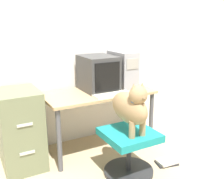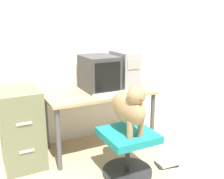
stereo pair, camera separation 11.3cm
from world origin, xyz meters
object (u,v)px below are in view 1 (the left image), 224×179
at_px(office_chair, 129,149).
at_px(book_stack_floor, 167,162).
at_px(filing_cabinet, 20,129).
at_px(keyboard, 112,94).
at_px(crt_monitor, 98,73).
at_px(pc_tower, 123,69).
at_px(dog, 131,106).

xyz_separation_m(office_chair, book_stack_floor, (0.45, -0.06, -0.25)).
bearing_deg(filing_cabinet, keyboard, -15.64).
distance_m(keyboard, book_stack_floor, 0.93).
bearing_deg(crt_monitor, pc_tower, 2.10).
bearing_deg(crt_monitor, dog, -91.58).
bearing_deg(keyboard, dog, -96.64).
xyz_separation_m(crt_monitor, office_chair, (-0.02, -0.70, -0.63)).
bearing_deg(book_stack_floor, crt_monitor, 119.69).
bearing_deg(dog, office_chair, 90.00).
bearing_deg(office_chair, pc_tower, 63.32).
bearing_deg(dog, book_stack_floor, -5.17).
bearing_deg(book_stack_floor, office_chair, 172.92).
relative_size(office_chair, dog, 0.96).
relative_size(crt_monitor, office_chair, 0.93).
bearing_deg(filing_cabinet, pc_tower, 1.37).
bearing_deg(dog, crt_monitor, 88.42).
distance_m(pc_tower, dog, 0.84).
distance_m(keyboard, filing_cabinet, 1.02).
xyz_separation_m(pc_tower, book_stack_floor, (0.09, -0.77, -0.90)).
bearing_deg(keyboard, book_stack_floor, -49.91).
bearing_deg(crt_monitor, book_stack_floor, -60.31).
height_order(crt_monitor, book_stack_floor, crt_monitor).
distance_m(office_chair, dog, 0.44).
height_order(crt_monitor, pc_tower, pc_tower).
xyz_separation_m(pc_tower, filing_cabinet, (-1.25, -0.03, -0.51)).
distance_m(filing_cabinet, book_stack_floor, 1.58).
relative_size(pc_tower, office_chair, 0.86).
relative_size(office_chair, filing_cabinet, 0.61).
bearing_deg(book_stack_floor, pc_tower, 96.89).
relative_size(keyboard, book_stack_floor, 1.71).
bearing_deg(book_stack_floor, filing_cabinet, 151.15).
height_order(office_chair, filing_cabinet, filing_cabinet).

